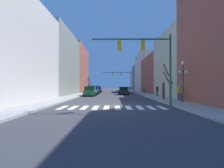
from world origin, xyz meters
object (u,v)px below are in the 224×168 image
at_px(traffic_signal_near, 147,54).
at_px(car_parked_left_far, 129,90).
at_px(traffic_signal_far, 122,76).
at_px(street_lamp_right_corner, 183,73).
at_px(car_parked_right_near, 127,90).
at_px(pedestrian_near_right_corner, 157,90).
at_px(car_parked_right_far, 98,90).
at_px(street_tree_left_far, 165,85).
at_px(car_parked_left_near, 90,91).
at_px(street_tree_left_near, 89,85).
at_px(pedestrian_waiting_at_curb, 180,91).
at_px(pedestrian_on_left_sidewalk, 144,89).
at_px(car_at_intersection, 94,90).
at_px(car_parked_right_mid, 123,91).

bearing_deg(traffic_signal_near, car_parked_left_far, 87.95).
relative_size(traffic_signal_near, traffic_signal_far, 0.84).
distance_m(traffic_signal_near, street_lamp_right_corner, 4.84).
bearing_deg(car_parked_right_near, pedestrian_near_right_corner, -172.82).
bearing_deg(car_parked_left_far, car_parked_right_far, 80.87).
height_order(pedestrian_near_right_corner, street_tree_left_far, street_tree_left_far).
bearing_deg(street_lamp_right_corner, car_parked_right_near, 95.21).
bearing_deg(car_parked_right_far, traffic_signal_far, -70.51).
relative_size(traffic_signal_near, car_parked_left_near, 1.50).
bearing_deg(traffic_signal_near, street_tree_left_near, 107.68).
relative_size(pedestrian_waiting_at_curb, pedestrian_on_left_sidewalk, 1.08).
bearing_deg(street_tree_left_near, car_at_intersection, -73.02).
xyz_separation_m(car_at_intersection, street_tree_left_far, (10.31, -15.46, 1.03)).
relative_size(traffic_signal_far, street_tree_left_far, 1.88).
bearing_deg(street_tree_left_far, traffic_signal_near, -118.12).
relative_size(traffic_signal_near, car_parked_right_mid, 1.43).
relative_size(traffic_signal_near, car_parked_left_far, 1.59).
height_order(pedestrian_waiting_at_curb, street_tree_left_near, street_tree_left_near).
bearing_deg(pedestrian_near_right_corner, car_at_intersection, -145.26).
distance_m(pedestrian_on_left_sidewalk, street_tree_left_near, 15.76).
xyz_separation_m(pedestrian_near_right_corner, street_tree_left_far, (-0.56, -5.95, 0.66)).
bearing_deg(car_parked_right_near, car_at_intersection, 149.15).
bearing_deg(street_tree_left_near, pedestrian_waiting_at_curb, -61.76).
xyz_separation_m(traffic_signal_near, street_tree_left_far, (3.31, 6.20, -2.60)).
height_order(car_parked_right_mid, pedestrian_near_right_corner, pedestrian_near_right_corner).
distance_m(car_at_intersection, street_tree_left_near, 7.39).
height_order(car_parked_right_near, pedestrian_on_left_sidewalk, pedestrian_on_left_sidewalk).
distance_m(traffic_signal_near, car_parked_left_near, 17.78).
distance_m(street_lamp_right_corner, street_tree_left_far, 4.06).
height_order(car_at_intersection, car_parked_left_far, car_at_intersection).
bearing_deg(traffic_signal_near, car_parked_right_near, 88.39).
height_order(street_tree_left_far, street_tree_left_near, street_tree_left_far).
distance_m(pedestrian_waiting_at_curb, street_tree_left_far, 2.62).
height_order(traffic_signal_far, car_parked_right_near, traffic_signal_far).
height_order(street_lamp_right_corner, street_tree_left_far, street_tree_left_far).
xyz_separation_m(traffic_signal_near, street_lamp_right_corner, (3.97, 2.37, -1.44)).
xyz_separation_m(car_at_intersection, car_parked_right_near, (7.99, 13.37, -0.11)).
height_order(traffic_signal_near, pedestrian_on_left_sidewalk, traffic_signal_near).
height_order(car_at_intersection, pedestrian_near_right_corner, pedestrian_near_right_corner).
height_order(traffic_signal_near, traffic_signal_far, traffic_signal_near).
bearing_deg(car_parked_right_far, car_parked_left_far, -99.13).
xyz_separation_m(car_parked_right_mid, car_parked_left_near, (-6.09, -4.82, 0.06)).
distance_m(car_parked_left_near, pedestrian_near_right_corner, 11.50).
distance_m(street_lamp_right_corner, street_tree_left_near, 29.40).
distance_m(car_parked_left_near, car_parked_left_far, 16.08).
relative_size(car_parked_right_mid, car_parked_left_near, 1.05).
bearing_deg(pedestrian_waiting_at_curb, car_parked_left_far, 81.81).
distance_m(street_lamp_right_corner, car_parked_left_near, 17.58).
distance_m(pedestrian_near_right_corner, street_tree_left_far, 6.01).
relative_size(car_parked_right_near, street_tree_left_near, 1.14).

